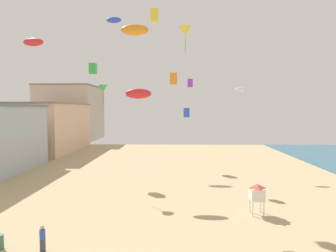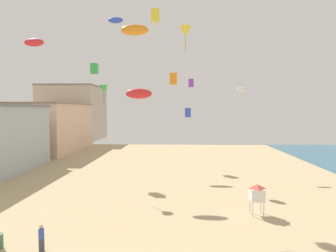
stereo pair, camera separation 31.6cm
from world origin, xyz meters
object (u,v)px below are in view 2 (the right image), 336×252
kite_blue_box (188,113)px  kite_blue_parafoil (116,20)px  lifeguard_stand (257,193)px  kite_yellow_delta (186,31)px  kite_green_delta (104,89)px  kite_red_parafoil (34,42)px  kite_red_parafoil_2 (139,94)px  kite_purple_box (191,83)px  kite_orange_parafoil (135,30)px  kite_orange_box (173,79)px  kite_yellow_box (155,16)px  kite_white_parafoil (242,89)px  kite_green_box (94,69)px  kite_flyer (41,236)px

kite_blue_box → kite_blue_parafoil: 20.85m
lifeguard_stand → kite_yellow_delta: bearing=141.1°
kite_blue_box → kite_green_delta: (-9.64, -11.06, 2.79)m
kite_red_parafoil → kite_green_delta: 8.57m
kite_red_parafoil_2 → kite_purple_box: kite_purple_box is taller
kite_red_parafoil_2 → kite_green_delta: size_ratio=1.25×
kite_orange_parafoil → kite_orange_box: (3.40, -0.57, -4.32)m
kite_yellow_box → kite_red_parafoil_2: (-1.64, -1.29, -8.43)m
kite_white_parafoil → kite_purple_box: bearing=-145.2°
kite_green_delta → kite_purple_box: bearing=21.1°
kite_yellow_box → kite_orange_box: size_ratio=1.31×
kite_yellow_box → kite_green_box: kite_yellow_box is taller
kite_purple_box → kite_orange_box: size_ratio=1.01×
lifeguard_stand → kite_blue_parafoil: (-17.22, 26.18, 21.92)m
kite_flyer → kite_orange_parafoil: kite_orange_parafoil is taller
kite_blue_parafoil → kite_orange_box: bearing=-67.4°
kite_green_box → kite_yellow_delta: size_ratio=0.57×
kite_orange_parafoil → kite_yellow_box: bearing=77.8°
kite_blue_box → kite_green_box: size_ratio=0.97×
kite_green_delta → kite_orange_box: 10.49m
kite_red_parafoil → kite_orange_parafoil: size_ratio=0.75×
kite_blue_parafoil → kite_flyer: bearing=-85.8°
kite_yellow_delta → kite_purple_box: (0.85, 7.63, -4.24)m
kite_purple_box → kite_red_parafoil: bearing=-145.4°
kite_red_parafoil_2 → lifeguard_stand: bearing=-32.4°
kite_yellow_box → lifeguard_stand: bearing=-41.8°
kite_red_parafoil → kite_green_box: size_ratio=1.30×
kite_orange_parafoil → kite_blue_parafoil: kite_blue_parafoil is taller
kite_red_parafoil_2 → kite_blue_parafoil: (-6.58, 19.42, 13.45)m
kite_blue_box → kite_red_parafoil_2: kite_red_parafoil_2 is taller
kite_orange_parafoil → lifeguard_stand: bearing=-11.0°
kite_red_parafoil → kite_blue_parafoil: size_ratio=0.71×
lifeguard_stand → kite_red_parafoil: 23.37m
kite_red_parafoil → kite_blue_parafoil: 25.75m
kite_red_parafoil → kite_purple_box: size_ratio=1.86×
kite_orange_parafoil → kite_green_box: 15.61m
lifeguard_stand → kite_red_parafoil: kite_red_parafoil is taller
kite_red_parafoil → kite_yellow_delta: bearing=9.7°
kite_yellow_box → kite_purple_box: bearing=45.4°
kite_yellow_delta → kite_orange_box: (-1.10, -3.09, -4.82)m
kite_blue_parafoil → kite_yellow_delta: size_ratio=1.04×
kite_green_delta → kite_blue_parafoil: size_ratio=0.85×
kite_blue_box → kite_orange_box: 18.37m
lifeguard_stand → kite_green_box: size_ratio=1.81×
kite_red_parafoil → kite_orange_parafoil: 9.16m
kite_red_parafoil_2 → kite_orange_box: bearing=-55.0°
kite_blue_parafoil → kite_green_box: (-0.68, -10.61, -9.59)m
lifeguard_stand → kite_yellow_delta: kite_yellow_delta is taller
kite_red_parafoil_2 → kite_green_box: 12.04m
kite_purple_box → lifeguard_stand: bearing=-67.8°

